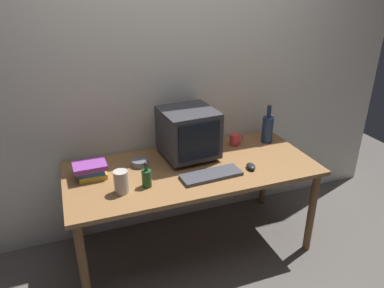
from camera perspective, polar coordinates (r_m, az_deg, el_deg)
The scene contains 12 objects.
ground_plane at distance 3.00m, azimuth 0.00°, elevation -15.57°, with size 6.00×6.00×0.00m, color #56514C.
back_wall at distance 2.82m, azimuth -3.31°, elevation 10.43°, with size 4.00×0.08×2.50m, color silver.
desk at distance 2.64m, azimuth 0.00°, elevation -5.01°, with size 1.78×0.80×0.71m.
crt_monitor at distance 2.67m, azimuth -0.59°, elevation 1.75°, with size 0.41×0.41×0.37m.
keyboard at distance 2.48m, azimuth 3.04°, elevation -4.87°, with size 0.42×0.15×0.02m, color #3F3F47.
computer_mouse at distance 2.61m, azimuth 9.21°, elevation -3.49°, with size 0.06×0.10×0.04m, color black.
bottle_tall at distance 3.02m, azimuth 11.74°, elevation 2.43°, with size 0.09×0.09×0.32m.
bottle_short at distance 2.36m, azimuth -7.12°, elevation -5.23°, with size 0.06×0.06×0.18m.
book_stack at distance 2.54m, azimuth -15.56°, elevation -3.93°, with size 0.22×0.17×0.11m.
mug at distance 2.95m, azimuth 6.75°, elevation 0.72°, with size 0.12×0.08×0.09m.
cd_spindle at distance 2.64m, azimuth -8.18°, elevation -2.93°, with size 0.12×0.12×0.04m, color #595B66.
metal_canister at distance 2.32m, azimuth -11.03°, elevation -5.86°, with size 0.09×0.09×0.15m, color #B7B2A8.
Camera 1 is at (-0.79, -2.15, 1.94)m, focal length 34.05 mm.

